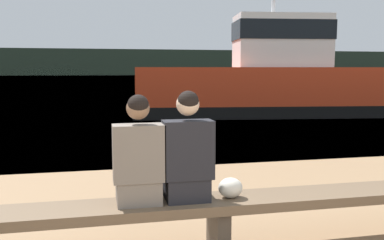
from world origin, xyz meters
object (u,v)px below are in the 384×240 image
at_px(person_left, 138,159).
at_px(person_right, 187,155).
at_px(shopping_bag, 230,188).
at_px(tugboat_red, 270,84).
at_px(bench_main, 218,208).

bearing_deg(person_left, person_right, -0.16).
relative_size(person_right, shopping_bag, 4.40).
height_order(person_left, tugboat_red, tugboat_red).
xyz_separation_m(bench_main, tugboat_red, (5.10, 10.97, 0.73)).
height_order(bench_main, shopping_bag, shopping_bag).
bearing_deg(person_left, tugboat_red, 62.10).
height_order(bench_main, person_right, person_right).
distance_m(bench_main, tugboat_red, 12.12).
bearing_deg(tugboat_red, person_right, 161.36).
height_order(person_left, person_right, person_right).
distance_m(person_left, person_right, 0.42).
distance_m(bench_main, shopping_bag, 0.21).
relative_size(bench_main, tugboat_red, 0.64).
distance_m(bench_main, person_left, 0.85).
bearing_deg(tugboat_red, bench_main, 162.59).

